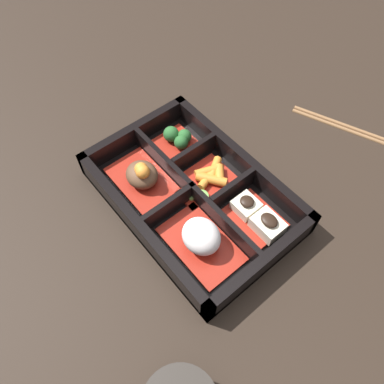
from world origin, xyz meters
name	(u,v)px	position (x,y,z in m)	size (l,w,h in m)	color
ground_plane	(192,201)	(0.00, 0.00, 0.00)	(3.00, 3.00, 0.00)	black
bento_base	(192,199)	(0.00, 0.00, 0.01)	(0.31, 0.21, 0.01)	black
bento_rim	(193,192)	(0.00, 0.00, 0.02)	(0.31, 0.21, 0.05)	black
bowl_rice	(201,238)	(-0.07, 0.04, 0.03)	(0.12, 0.07, 0.05)	maroon
bowl_stew	(142,176)	(0.07, 0.04, 0.03)	(0.12, 0.07, 0.05)	maroon
bowl_tofu	(258,217)	(-0.09, -0.05, 0.02)	(0.09, 0.06, 0.03)	maroon
bowl_carrots	(211,175)	(0.01, -0.05, 0.02)	(0.07, 0.06, 0.02)	maroon
bowl_greens	(176,139)	(0.10, -0.05, 0.02)	(0.07, 0.06, 0.03)	maroon
bowl_pickles	(197,196)	(-0.01, 0.00, 0.01)	(0.04, 0.03, 0.01)	maroon
chopsticks	(352,129)	(-0.07, -0.31, 0.00)	(0.21, 0.10, 0.01)	brown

